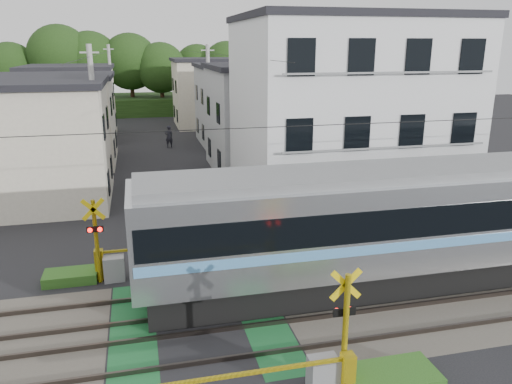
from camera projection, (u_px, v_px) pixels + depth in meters
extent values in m
plane|color=black|center=(199.00, 325.00, 14.71)|extent=(120.00, 120.00, 0.00)
cube|color=#47423A|center=(199.00, 325.00, 14.71)|extent=(120.00, 6.00, 0.00)
cube|color=black|center=(199.00, 325.00, 14.71)|extent=(5.20, 120.00, 0.00)
cube|color=#145126|center=(133.00, 333.00, 14.28)|extent=(1.30, 6.00, 0.00)
cube|color=#145126|center=(262.00, 317.00, 15.13)|extent=(1.30, 6.00, 0.00)
cube|color=#3F3833|center=(208.00, 361.00, 12.92)|extent=(120.00, 0.08, 0.14)
cube|color=#3F3833|center=(201.00, 332.00, 14.22)|extent=(120.00, 0.08, 0.14)
cube|color=#3F3833|center=(197.00, 315.00, 15.16)|extent=(120.00, 0.08, 0.14)
cube|color=#3F3833|center=(192.00, 293.00, 16.46)|extent=(120.00, 0.08, 0.14)
cube|color=black|center=(424.00, 266.00, 17.49)|extent=(19.11, 2.63, 1.00)
cube|color=black|center=(229.00, 292.00, 15.99)|extent=(2.65, 2.43, 0.66)
cube|color=#B5BABE|center=(430.00, 214.00, 16.95)|extent=(19.91, 3.10, 2.88)
cube|color=black|center=(431.00, 204.00, 16.85)|extent=(19.59, 3.14, 0.98)
cube|color=#5191CC|center=(428.00, 225.00, 17.06)|extent=(19.71, 3.13, 0.31)
cube|color=slate|center=(434.00, 169.00, 16.50)|extent=(19.51, 2.54, 0.27)
cube|color=black|center=(129.00, 225.00, 14.62)|extent=(0.10, 2.66, 1.73)
cylinder|color=yellow|center=(345.00, 333.00, 11.60)|extent=(0.14, 0.14, 3.00)
cube|color=yellow|center=(346.00, 285.00, 11.35)|extent=(0.77, 0.05, 0.77)
cube|color=yellow|center=(346.00, 285.00, 11.35)|extent=(0.77, 0.05, 0.77)
cube|color=black|center=(344.00, 312.00, 11.55)|extent=(0.55, 0.05, 0.20)
sphere|color=#FF0C07|center=(337.00, 312.00, 11.57)|extent=(0.16, 0.16, 0.16)
sphere|color=#FF0C07|center=(350.00, 310.00, 11.64)|extent=(0.16, 0.16, 0.16)
cube|color=gray|center=(323.00, 375.00, 11.78)|extent=(0.70, 0.50, 0.90)
cube|color=yellow|center=(347.00, 375.00, 11.63)|extent=(0.30, 0.30, 1.10)
cube|color=yellow|center=(254.00, 372.00, 11.00)|extent=(4.20, 0.08, 0.08)
cylinder|color=yellow|center=(97.00, 242.00, 16.97)|extent=(0.14, 0.14, 3.00)
cube|color=yellow|center=(93.00, 209.00, 16.54)|extent=(0.77, 0.05, 0.77)
cube|color=yellow|center=(93.00, 209.00, 16.54)|extent=(0.77, 0.05, 0.77)
cube|color=black|center=(95.00, 229.00, 16.74)|extent=(0.55, 0.05, 0.20)
sphere|color=#FF0C07|center=(90.00, 230.00, 16.65)|extent=(0.16, 0.16, 0.16)
sphere|color=#FF0C07|center=(100.00, 229.00, 16.72)|extent=(0.16, 0.16, 0.16)
cube|color=gray|center=(114.00, 269.00, 17.38)|extent=(0.70, 0.50, 0.90)
cube|color=yellow|center=(100.00, 265.00, 17.48)|extent=(0.30, 0.30, 1.10)
cube|color=yellow|center=(164.00, 247.00, 17.85)|extent=(4.20, 0.08, 0.08)
cube|color=silver|center=(346.00, 119.00, 24.19)|extent=(10.00, 8.00, 9.00)
cube|color=black|center=(351.00, 18.00, 22.88)|extent=(10.20, 8.16, 0.30)
cube|color=black|center=(298.00, 208.00, 20.46)|extent=(1.10, 0.06, 1.40)
cube|color=black|center=(353.00, 204.00, 21.01)|extent=(1.10, 0.06, 1.40)
cube|color=black|center=(406.00, 200.00, 21.55)|extent=(1.10, 0.06, 1.40)
cube|color=black|center=(456.00, 196.00, 22.10)|extent=(1.10, 0.06, 1.40)
cube|color=gray|center=(382.00, 217.00, 21.25)|extent=(9.00, 0.06, 0.08)
cube|color=black|center=(300.00, 136.00, 19.61)|extent=(1.10, 0.06, 1.40)
cube|color=black|center=(357.00, 134.00, 20.16)|extent=(1.10, 0.06, 1.40)
cube|color=black|center=(412.00, 131.00, 20.70)|extent=(1.10, 0.06, 1.40)
cube|color=black|center=(464.00, 129.00, 21.25)|extent=(1.10, 0.06, 1.40)
cube|color=gray|center=(387.00, 148.00, 20.40)|extent=(9.00, 0.06, 0.08)
cube|color=black|center=(302.00, 57.00, 18.76)|extent=(1.10, 0.06, 1.40)
cube|color=black|center=(362.00, 57.00, 19.31)|extent=(1.10, 0.06, 1.40)
cube|color=black|center=(418.00, 57.00, 19.85)|extent=(1.10, 0.06, 1.40)
cube|color=black|center=(472.00, 56.00, 20.40)|extent=(1.10, 0.06, 1.40)
cube|color=gray|center=(393.00, 73.00, 19.55)|extent=(9.00, 0.06, 0.08)
cube|color=beige|center=(36.00, 146.00, 25.47)|extent=(7.00, 7.00, 6.00)
cube|color=black|center=(28.00, 83.00, 24.58)|extent=(7.35, 7.35, 0.30)
cube|color=black|center=(109.00, 182.00, 25.11)|extent=(0.06, 1.00, 1.20)
cube|color=black|center=(112.00, 167.00, 28.37)|extent=(0.06, 1.00, 1.20)
cube|color=black|center=(104.00, 127.00, 24.31)|extent=(0.06, 1.00, 1.20)
cube|color=black|center=(107.00, 117.00, 27.58)|extent=(0.06, 1.00, 1.20)
cube|color=#A0A3A5|center=(268.00, 121.00, 32.10)|extent=(7.00, 8.00, 6.50)
cube|color=black|center=(268.00, 67.00, 31.13)|extent=(7.35, 8.40, 0.30)
cube|color=black|center=(219.00, 160.00, 30.00)|extent=(0.06, 1.00, 1.20)
cube|color=black|center=(209.00, 147.00, 33.73)|extent=(0.06, 1.00, 1.20)
cube|color=black|center=(218.00, 113.00, 29.20)|extent=(0.06, 1.00, 1.20)
cube|color=black|center=(208.00, 106.00, 32.93)|extent=(0.06, 1.00, 1.20)
cube|color=beige|center=(52.00, 122.00, 33.78)|extent=(8.00, 7.00, 5.80)
cube|color=black|center=(47.00, 76.00, 32.92)|extent=(8.40, 7.35, 0.30)
cube|color=black|center=(115.00, 148.00, 33.50)|extent=(0.06, 1.00, 1.20)
cube|color=black|center=(116.00, 139.00, 36.77)|extent=(0.06, 1.00, 1.20)
cube|color=black|center=(111.00, 106.00, 32.71)|extent=(0.06, 1.00, 1.20)
cube|color=black|center=(113.00, 100.00, 35.97)|extent=(0.06, 1.00, 1.20)
cube|color=#A0A3A5|center=(242.00, 105.00, 41.56)|extent=(7.00, 7.00, 6.20)
cube|color=black|center=(241.00, 65.00, 40.64)|extent=(7.35, 7.35, 0.30)
cube|color=black|center=(203.00, 132.00, 39.65)|extent=(0.06, 1.00, 1.20)
cube|color=black|center=(198.00, 125.00, 42.91)|extent=(0.06, 1.00, 1.20)
cube|color=black|center=(202.00, 96.00, 38.85)|extent=(0.06, 1.00, 1.20)
cube|color=black|center=(197.00, 92.00, 42.12)|extent=(0.06, 1.00, 1.20)
cube|color=beige|center=(72.00, 104.00, 43.12)|extent=(7.00, 8.00, 6.00)
cube|color=black|center=(68.00, 67.00, 42.23)|extent=(7.35, 8.40, 0.30)
cube|color=black|center=(115.00, 126.00, 42.53)|extent=(0.06, 1.00, 1.20)
cube|color=black|center=(116.00, 120.00, 46.26)|extent=(0.06, 1.00, 1.20)
cube|color=black|center=(112.00, 93.00, 41.74)|extent=(0.06, 1.00, 1.20)
cube|color=black|center=(114.00, 89.00, 45.47)|extent=(0.06, 1.00, 1.20)
cube|color=beige|center=(215.00, 94.00, 50.70)|extent=(8.00, 7.00, 6.40)
cube|color=black|center=(214.00, 60.00, 49.75)|extent=(8.40, 7.35, 0.30)
cube|color=black|center=(177.00, 116.00, 48.71)|extent=(0.06, 1.00, 1.20)
cube|color=black|center=(174.00, 111.00, 51.97)|extent=(0.06, 1.00, 1.20)
cube|color=black|center=(176.00, 87.00, 47.91)|extent=(0.06, 1.00, 1.20)
cube|color=black|center=(173.00, 84.00, 51.18)|extent=(0.06, 1.00, 1.20)
cube|color=#1E3A13|center=(147.00, 104.00, 61.07)|extent=(40.00, 10.00, 2.00)
cylinder|color=#332114|center=(15.00, 99.00, 56.84)|extent=(0.50, 0.50, 4.16)
sphere|color=#1E3A13|center=(11.00, 69.00, 55.90)|extent=(5.83, 5.83, 5.83)
cylinder|color=#332114|center=(64.00, 93.00, 57.72)|extent=(0.50, 0.50, 5.12)
sphere|color=#1E3A13|center=(60.00, 57.00, 56.56)|extent=(7.17, 7.17, 7.17)
cylinder|color=#332114|center=(93.00, 94.00, 58.75)|extent=(0.50, 0.50, 4.78)
sphere|color=#1E3A13|center=(90.00, 61.00, 57.67)|extent=(6.69, 6.69, 6.69)
cylinder|color=#332114|center=(133.00, 94.00, 59.52)|extent=(0.50, 0.50, 4.67)
sphere|color=#1E3A13|center=(130.00, 62.00, 58.46)|extent=(6.54, 6.54, 6.54)
cylinder|color=#332114|center=(162.00, 97.00, 59.06)|extent=(0.50, 0.50, 4.16)
sphere|color=#1E3A13|center=(161.00, 68.00, 58.12)|extent=(5.82, 5.82, 5.82)
cylinder|color=#332114|center=(198.00, 94.00, 62.47)|extent=(0.50, 0.50, 4.05)
sphere|color=#1E3A13|center=(197.00, 68.00, 61.55)|extent=(5.67, 5.67, 5.67)
cylinder|color=#332114|center=(227.00, 94.00, 61.19)|extent=(0.50, 0.50, 4.22)
sphere|color=#1E3A13|center=(227.00, 66.00, 60.23)|extent=(5.91, 5.91, 5.91)
cylinder|color=#332114|center=(267.00, 94.00, 61.66)|extent=(0.50, 0.50, 4.18)
sphere|color=#1E3A13|center=(267.00, 66.00, 60.71)|extent=(5.85, 5.85, 5.85)
cube|color=black|center=(380.00, 123.00, 15.58)|extent=(60.00, 0.02, 0.02)
cylinder|color=#A5A5A0|center=(96.00, 127.00, 24.95)|extent=(0.26, 0.26, 8.00)
cube|color=#A5A5A0|center=(89.00, 52.00, 23.93)|extent=(0.90, 0.08, 0.08)
cylinder|color=#A5A5A0|center=(209.00, 104.00, 34.90)|extent=(0.26, 0.26, 8.00)
cube|color=#A5A5A0|center=(208.00, 50.00, 33.88)|extent=(0.90, 0.08, 0.08)
cylinder|color=#A5A5A0|center=(112.00, 91.00, 44.53)|extent=(0.26, 0.26, 8.00)
cube|color=#A5A5A0|center=(108.00, 49.00, 43.51)|extent=(0.90, 0.08, 0.08)
cube|color=black|center=(102.00, 53.00, 33.78)|extent=(0.02, 42.00, 0.02)
cube|color=black|center=(205.00, 53.00, 35.34)|extent=(0.02, 42.00, 0.02)
imported|color=#25252E|center=(169.00, 137.00, 39.94)|extent=(0.75, 0.60, 1.79)
cube|color=#2D5E1E|center=(392.00, 379.00, 12.05)|extent=(2.20, 1.20, 0.40)
cube|color=#2D5E1E|center=(71.00, 276.00, 17.40)|extent=(1.80, 1.00, 0.36)
cube|color=#2D5E1E|center=(311.00, 261.00, 18.68)|extent=(1.50, 0.90, 0.30)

